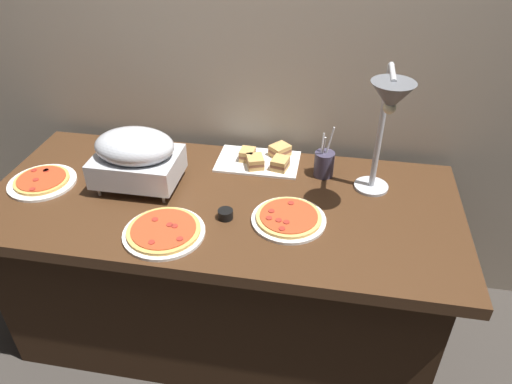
% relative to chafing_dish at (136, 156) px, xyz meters
% --- Properties ---
extents(ground_plane, '(8.00, 8.00, 0.00)m').
position_rel_chafing_dish_xyz_m(ground_plane, '(0.35, -0.04, -0.90)').
color(ground_plane, '#38332D').
extents(back_wall, '(4.40, 0.04, 2.40)m').
position_rel_chafing_dish_xyz_m(back_wall, '(0.35, 0.46, 0.30)').
color(back_wall, tan).
rests_on(back_wall, ground_plane).
extents(buffet_table, '(1.90, 0.84, 0.76)m').
position_rel_chafing_dish_xyz_m(buffet_table, '(0.35, -0.04, -0.52)').
color(buffet_table, '#422816').
rests_on(buffet_table, ground_plane).
extents(chafing_dish, '(0.34, 0.25, 0.25)m').
position_rel_chafing_dish_xyz_m(chafing_dish, '(0.00, 0.00, 0.00)').
color(chafing_dish, '#B7BABF').
rests_on(chafing_dish, buffet_table).
extents(heat_lamp, '(0.15, 0.31, 0.54)m').
position_rel_chafing_dish_xyz_m(heat_lamp, '(0.95, 0.02, 0.28)').
color(heat_lamp, '#B7BABF').
rests_on(heat_lamp, buffet_table).
extents(pizza_plate_front, '(0.28, 0.28, 0.03)m').
position_rel_chafing_dish_xyz_m(pizza_plate_front, '(-0.41, -0.06, -0.13)').
color(pizza_plate_front, white).
rests_on(pizza_plate_front, buffet_table).
extents(pizza_plate_center, '(0.28, 0.28, 0.03)m').
position_rel_chafing_dish_xyz_m(pizza_plate_center, '(0.64, -0.13, -0.13)').
color(pizza_plate_center, white).
rests_on(pizza_plate_center, buffet_table).
extents(pizza_plate_raised_stand, '(0.30, 0.30, 0.03)m').
position_rel_chafing_dish_xyz_m(pizza_plate_raised_stand, '(0.20, -0.29, -0.13)').
color(pizza_plate_raised_stand, white).
rests_on(pizza_plate_raised_stand, buffet_table).
extents(sandwich_platter, '(0.36, 0.23, 0.06)m').
position_rel_chafing_dish_xyz_m(sandwich_platter, '(0.47, 0.26, -0.12)').
color(sandwich_platter, white).
rests_on(sandwich_platter, buffet_table).
extents(sauce_cup_near, '(0.06, 0.06, 0.04)m').
position_rel_chafing_dish_xyz_m(sauce_cup_near, '(0.40, -0.16, -0.12)').
color(sauce_cup_near, black).
rests_on(sauce_cup_near, buffet_table).
extents(utensil_holder, '(0.08, 0.08, 0.23)m').
position_rel_chafing_dish_xyz_m(utensil_holder, '(0.75, 0.21, -0.08)').
color(utensil_holder, '#383347').
rests_on(utensil_holder, buffet_table).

